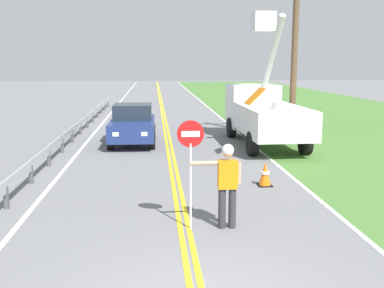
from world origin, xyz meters
name	(u,v)px	position (x,y,z in m)	size (l,w,h in m)	color
grass_verge_right	(360,121)	(11.60, 20.00, 0.00)	(16.00, 110.00, 0.01)	#477533
centerline_yellow_left	(163,124)	(-0.09, 20.00, 0.01)	(0.11, 110.00, 0.01)	yellow
centerline_yellow_right	(166,124)	(0.09, 20.00, 0.01)	(0.11, 110.00, 0.01)	yellow
edge_line_right	(227,123)	(3.60, 20.00, 0.01)	(0.12, 110.00, 0.01)	silver
edge_line_left	(102,124)	(-3.60, 20.00, 0.01)	(0.12, 110.00, 0.01)	silver
flagger_worker	(227,181)	(0.90, 3.29, 1.05)	(1.09, 0.25, 1.83)	#2D2D33
stop_sign_paddle	(191,150)	(0.13, 3.30, 1.71)	(0.56, 0.04, 2.33)	silver
utility_bucket_truck	(263,111)	(4.06, 13.27, 1.42)	(2.67, 6.85, 5.58)	white
oncoming_sedan_nearest	(133,125)	(-1.53, 13.68, 0.83)	(1.95, 4.12, 1.70)	navy
utility_pole_near	(295,51)	(5.62, 14.11, 3.97)	(1.80, 0.28, 7.59)	brown
traffic_cone_lead	(265,174)	(2.53, 6.52, 0.34)	(0.40, 0.40, 0.70)	orange
guardrail_left_shoulder	(77,127)	(-4.20, 15.29, 0.52)	(0.10, 32.00, 0.71)	#9EA0A3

